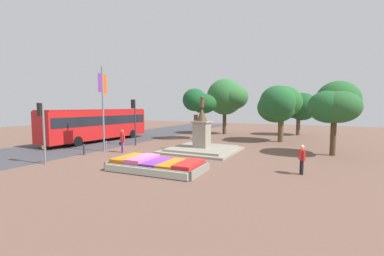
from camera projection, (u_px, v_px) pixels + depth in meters
ground_plane at (158, 162)px, 16.37m from camera, size 78.93×78.93×0.00m
street_asphalt_strip at (51, 150)px, 21.04m from camera, size 8.07×69.06×0.01m
flower_planter at (156, 165)px, 14.22m from camera, size 5.37×2.97×0.68m
statue_monument at (202, 143)px, 20.27m from camera, size 5.46×5.46×4.35m
traffic_light_near_crossing at (42, 122)px, 15.55m from camera, size 0.42×0.31×3.75m
traffic_light_mid_block at (134, 114)px, 23.04m from camera, size 0.42×0.31×4.15m
banner_pole at (103, 106)px, 19.93m from camera, size 0.14×1.04×6.58m
city_bus at (98, 123)px, 25.86m from camera, size 2.97×11.72×3.23m
pedestrian_with_handbag at (122, 140)px, 19.65m from camera, size 0.70×0.38×1.76m
pedestrian_near_planter at (302, 158)px, 13.29m from camera, size 0.35×0.53×1.55m
kerb_bollard_south at (46, 155)px, 16.17m from camera, size 0.11×0.11×0.95m
kerb_bollard_mid_a at (84, 149)px, 18.69m from camera, size 0.15×0.15×0.81m
kerb_bollard_mid_b at (106, 145)px, 20.75m from camera, size 0.12×0.12×0.76m
kerb_bollard_north at (135, 140)px, 23.81m from camera, size 0.11×0.11×0.78m
park_tree_far_left at (199, 102)px, 27.19m from camera, size 3.17×3.79×5.40m
park_tree_behind_statue at (335, 104)px, 18.19m from camera, size 3.50×3.85×5.37m
park_tree_far_right at (227, 97)px, 32.41m from camera, size 5.22×4.57×7.00m
park_tree_street_side at (279, 104)px, 25.49m from camera, size 4.25×4.81×5.60m
park_tree_mid_canopy at (297, 106)px, 31.38m from camera, size 4.24×4.11×5.19m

